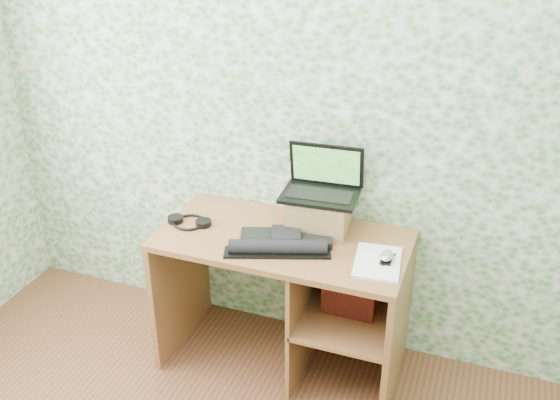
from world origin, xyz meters
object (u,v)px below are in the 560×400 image
at_px(keyboard, 282,242).
at_px(notepad, 377,262).
at_px(riser, 319,213).
at_px(laptop, 322,183).
at_px(desk, 300,284).

bearing_deg(keyboard, notepad, -17.80).
relative_size(riser, notepad, 1.00).
bearing_deg(laptop, riser, -93.84).
xyz_separation_m(desk, riser, (0.05, 0.12, 0.35)).
bearing_deg(notepad, desk, 159.11).
relative_size(desk, keyboard, 2.43).
height_order(riser, laptop, laptop).
bearing_deg(keyboard, desk, 44.41).
bearing_deg(notepad, riser, 140.86).
height_order(laptop, keyboard, laptop).
bearing_deg(riser, desk, -115.43).
relative_size(laptop, notepad, 1.32).
bearing_deg(laptop, notepad, -40.56).
distance_m(desk, notepad, 0.49).
bearing_deg(keyboard, riser, 44.93).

